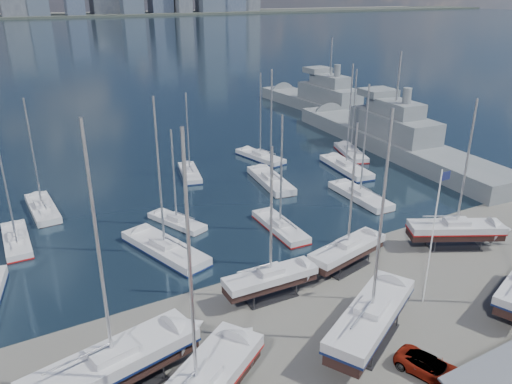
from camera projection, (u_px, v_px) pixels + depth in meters
ground at (375, 305)px, 43.92m from camera, size 1400.00×1400.00×0.00m
water at (13, 38)px, 293.64m from camera, size 1400.00×600.00×0.40m
sailboat_cradle_0 at (114, 364)px, 33.72m from camera, size 12.49×5.70×19.24m
sailboat_cradle_2 at (270, 278)px, 44.29m from camera, size 8.68×2.72×14.18m
sailboat_cradle_3 at (371, 317)px, 38.60m from camera, size 11.83×8.29×18.61m
sailboat_cradle_4 at (347, 250)px, 49.09m from camera, size 9.35×4.36×14.83m
sailboat_cradle_6 at (456, 230)px, 53.12m from camera, size 10.10×7.16×16.09m
sailboat_moored_1 at (17, 241)px, 54.42m from camera, size 2.73×9.21×13.71m
sailboat_moored_2 at (43, 210)px, 62.27m from camera, size 3.07×10.00×14.99m
sailboat_moored_3 at (165, 250)px, 52.50m from camera, size 6.38×12.08×17.39m
sailboat_moored_4 at (177, 222)px, 58.89m from camera, size 4.95×8.29×12.10m
sailboat_moored_5 at (190, 174)px, 74.57m from camera, size 4.48×9.03×13.01m
sailboat_moored_6 at (280, 228)px, 57.52m from camera, size 3.17×9.64×14.21m
sailboat_moored_7 at (271, 182)px, 71.36m from camera, size 4.83×11.54×16.90m
sailboat_moored_8 at (260, 158)px, 81.82m from camera, size 4.51×10.14×14.65m
sailboat_moored_9 at (360, 197)px, 66.11m from camera, size 3.54×10.69×15.92m
sailboat_moored_10 at (346, 168)px, 76.78m from camera, size 4.71×11.60×16.84m
sailboat_moored_11 at (351, 153)px, 83.88m from camera, size 6.04×10.33×14.91m
naval_ship_east at (392, 141)px, 85.89m from camera, size 12.93×50.27×18.47m
naval_ship_west at (328, 106)px, 112.16m from camera, size 7.54×46.58×18.19m
car_c at (431, 367)px, 35.63m from camera, size 3.74×5.51×1.40m
flagpole at (434, 229)px, 41.77m from camera, size 1.10×0.12×12.44m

